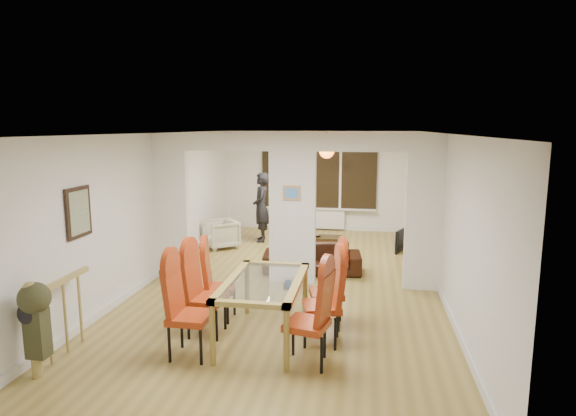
% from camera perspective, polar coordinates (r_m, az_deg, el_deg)
% --- Properties ---
extents(floor, '(5.00, 9.00, 0.01)m').
position_cam_1_polar(floor, '(8.61, 0.52, -8.73)').
color(floor, olive).
rests_on(floor, ground).
extents(room_walls, '(5.00, 9.00, 2.60)m').
position_cam_1_polar(room_walls, '(8.29, 0.54, -0.17)').
color(room_walls, silver).
rests_on(room_walls, floor).
extents(divider_wall, '(5.00, 0.18, 2.60)m').
position_cam_1_polar(divider_wall, '(8.29, 0.54, -0.17)').
color(divider_wall, white).
rests_on(divider_wall, floor).
extents(bay_window_blinds, '(3.00, 0.08, 1.80)m').
position_cam_1_polar(bay_window_blinds, '(12.63, 3.65, 4.10)').
color(bay_window_blinds, black).
rests_on(bay_window_blinds, room_walls).
extents(radiator, '(1.40, 0.08, 0.50)m').
position_cam_1_polar(radiator, '(12.77, 3.58, -1.29)').
color(radiator, white).
rests_on(radiator, floor).
extents(pendant_light, '(0.36, 0.36, 0.36)m').
position_cam_1_polar(pendant_light, '(11.43, 4.61, 6.77)').
color(pendant_light, orange).
rests_on(pendant_light, room_walls).
extents(stair_newel, '(0.40, 1.20, 1.10)m').
position_cam_1_polar(stair_newel, '(6.38, -25.19, -11.11)').
color(stair_newel, '#A18E4A').
rests_on(stair_newel, floor).
extents(wall_poster, '(0.04, 0.52, 0.67)m').
position_cam_1_polar(wall_poster, '(6.88, -23.58, -0.47)').
color(wall_poster, gray).
rests_on(wall_poster, room_walls).
extents(pillar_photo, '(0.30, 0.03, 0.25)m').
position_cam_1_polar(pillar_photo, '(8.15, 0.43, 1.79)').
color(pillar_photo, '#4C8CD8').
rests_on(pillar_photo, divider_wall).
extents(dining_table, '(0.95, 1.69, 0.79)m').
position_cam_1_polar(dining_table, '(6.31, -2.85, -11.89)').
color(dining_table, olive).
rests_on(dining_table, floor).
extents(dining_chair_la, '(0.46, 0.46, 1.16)m').
position_cam_1_polar(dining_chair_la, '(5.90, -11.55, -11.75)').
color(dining_chair_la, '#952D0F').
rests_on(dining_chair_la, floor).
extents(dining_chair_lb, '(0.49, 0.49, 1.14)m').
position_cam_1_polar(dining_chair_lb, '(6.45, -9.64, -9.89)').
color(dining_chair_lb, '#952D0F').
rests_on(dining_chair_lb, floor).
extents(dining_chair_lc, '(0.50, 0.50, 1.05)m').
position_cam_1_polar(dining_chair_lc, '(6.94, -8.18, -8.81)').
color(dining_chair_lc, '#952D0F').
rests_on(dining_chair_lc, floor).
extents(dining_chair_ra, '(0.55, 0.55, 1.14)m').
position_cam_1_polar(dining_chair_ra, '(5.61, 2.27, -12.78)').
color(dining_chair_ra, '#952D0F').
rests_on(dining_chair_ra, floor).
extents(dining_chair_rb, '(0.55, 0.55, 1.14)m').
position_cam_1_polar(dining_chair_rb, '(6.14, 4.03, -10.81)').
color(dining_chair_rb, '#952D0F').
rests_on(dining_chair_rb, floor).
extents(dining_chair_rc, '(0.53, 0.53, 1.10)m').
position_cam_1_polar(dining_chair_rc, '(6.66, 4.60, -9.34)').
color(dining_chair_rc, '#952D0F').
rests_on(dining_chair_rc, floor).
extents(sofa, '(1.87, 0.88, 0.53)m').
position_cam_1_polar(sofa, '(9.11, 2.88, -5.97)').
color(sofa, black).
rests_on(sofa, floor).
extents(armchair, '(0.96, 0.96, 0.63)m').
position_cam_1_polar(armchair, '(10.99, -7.95, -3.07)').
color(armchair, '#B9B69C').
rests_on(armchair, floor).
extents(person, '(0.67, 0.52, 1.65)m').
position_cam_1_polar(person, '(11.42, -3.19, 0.10)').
color(person, black).
rests_on(person, floor).
extents(television, '(0.84, 0.45, 0.50)m').
position_cam_1_polar(television, '(10.99, 13.05, -3.58)').
color(television, black).
rests_on(television, floor).
extents(coffee_table, '(1.05, 0.75, 0.22)m').
position_cam_1_polar(coffee_table, '(11.13, 3.88, -3.93)').
color(coffee_table, black).
rests_on(coffee_table, floor).
extents(bottle, '(0.07, 0.07, 0.30)m').
position_cam_1_polar(bottle, '(11.01, 2.73, -2.70)').
color(bottle, '#143F19').
rests_on(bottle, coffee_table).
extents(bowl, '(0.20, 0.20, 0.05)m').
position_cam_1_polar(bowl, '(11.07, 3.41, -3.28)').
color(bowl, black).
rests_on(bowl, coffee_table).
extents(shoes, '(0.23, 0.25, 0.10)m').
position_cam_1_polar(shoes, '(8.26, 0.39, -9.19)').
color(shoes, black).
rests_on(shoes, floor).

